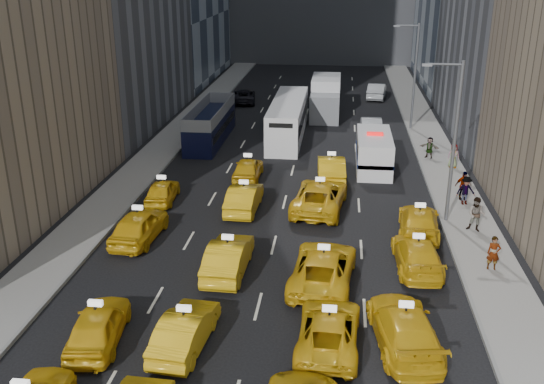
# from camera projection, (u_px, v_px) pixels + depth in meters

# --- Properties ---
(ground) EXTENTS (160.00, 160.00, 0.00)m
(ground) POSITION_uv_depth(u_px,v_px,m) (251.00, 333.00, 23.94)
(ground) COLOR black
(ground) RESTS_ON ground
(sidewalk_west) EXTENTS (3.00, 90.00, 0.15)m
(sidewalk_west) POSITION_uv_depth(u_px,v_px,m) (166.00, 144.00, 48.22)
(sidewalk_west) COLOR gray
(sidewalk_west) RESTS_ON ground
(sidewalk_east) EXTENTS (3.00, 90.00, 0.15)m
(sidewalk_east) POSITION_uv_depth(u_px,v_px,m) (436.00, 153.00, 46.00)
(sidewalk_east) COLOR gray
(sidewalk_east) RESTS_ON ground
(curb_west) EXTENTS (0.15, 90.00, 0.18)m
(curb_west) POSITION_uv_depth(u_px,v_px,m) (184.00, 145.00, 48.07)
(curb_west) COLOR slate
(curb_west) RESTS_ON ground
(curb_east) EXTENTS (0.15, 90.00, 0.18)m
(curb_east) POSITION_uv_depth(u_px,v_px,m) (416.00, 153.00, 46.15)
(curb_east) COLOR slate
(curb_east) RESTS_ON ground
(streetlight_near) EXTENTS (2.15, 0.22, 9.00)m
(streetlight_near) POSITION_uv_depth(u_px,v_px,m) (453.00, 138.00, 32.35)
(streetlight_near) COLOR #595B60
(streetlight_near) RESTS_ON ground
(streetlight_far) EXTENTS (2.15, 0.22, 9.00)m
(streetlight_far) POSITION_uv_depth(u_px,v_px,m) (414.00, 73.00, 50.91)
(streetlight_far) COLOR #595B60
(streetlight_far) RESTS_ON ground
(taxi_4) EXTENTS (2.29, 4.61, 1.51)m
(taxi_4) POSITION_uv_depth(u_px,v_px,m) (98.00, 325.00, 23.11)
(taxi_4) COLOR gold
(taxi_4) RESTS_ON ground
(taxi_5) EXTENTS (1.93, 4.53, 1.45)m
(taxi_5) POSITION_uv_depth(u_px,v_px,m) (185.00, 330.00, 22.86)
(taxi_5) COLOR gold
(taxi_5) RESTS_ON ground
(taxi_6) EXTENTS (2.48, 5.05, 1.38)m
(taxi_6) POSITION_uv_depth(u_px,v_px,m) (329.00, 329.00, 22.97)
(taxi_6) COLOR gold
(taxi_6) RESTS_ON ground
(taxi_7) EXTENTS (2.93, 5.67, 1.57)m
(taxi_7) POSITION_uv_depth(u_px,v_px,m) (404.00, 327.00, 22.92)
(taxi_7) COLOR gold
(taxi_7) RESTS_ON ground
(taxi_8) EXTENTS (2.21, 4.89, 1.63)m
(taxi_8) POSITION_uv_depth(u_px,v_px,m) (139.00, 226.00, 31.63)
(taxi_8) COLOR gold
(taxi_8) RESTS_ON ground
(taxi_9) EXTENTS (1.80, 4.90, 1.60)m
(taxi_9) POSITION_uv_depth(u_px,v_px,m) (228.00, 257.00, 28.35)
(taxi_9) COLOR gold
(taxi_9) RESTS_ON ground
(taxi_10) EXTENTS (3.17, 6.01, 1.61)m
(taxi_10) POSITION_uv_depth(u_px,v_px,m) (323.00, 267.00, 27.36)
(taxi_10) COLOR gold
(taxi_10) RESTS_ON ground
(taxi_11) EXTENTS (2.24, 5.12, 1.46)m
(taxi_11) POSITION_uv_depth(u_px,v_px,m) (417.00, 254.00, 28.76)
(taxi_11) COLOR gold
(taxi_11) RESTS_ON ground
(taxi_12) EXTENTS (1.84, 4.06, 1.35)m
(taxi_12) POSITION_uv_depth(u_px,v_px,m) (162.00, 191.00, 36.80)
(taxi_12) COLOR gold
(taxi_12) RESTS_ON ground
(taxi_13) EXTENTS (1.74, 4.75, 1.55)m
(taxi_13) POSITION_uv_depth(u_px,v_px,m) (244.00, 198.00, 35.46)
(taxi_13) COLOR gold
(taxi_13) RESTS_ON ground
(taxi_14) EXTENTS (3.42, 6.29, 1.67)m
(taxi_14) POSITION_uv_depth(u_px,v_px,m) (320.00, 196.00, 35.54)
(taxi_14) COLOR gold
(taxi_14) RESTS_ON ground
(taxi_15) EXTENTS (2.55, 5.33, 1.50)m
(taxi_15) POSITION_uv_depth(u_px,v_px,m) (419.00, 222.00, 32.27)
(taxi_15) COLOR gold
(taxi_15) RESTS_ON ground
(taxi_16) EXTENTS (1.73, 4.30, 1.47)m
(taxi_16) POSITION_uv_depth(u_px,v_px,m) (248.00, 169.00, 40.56)
(taxi_16) COLOR gold
(taxi_16) RESTS_ON ground
(taxi_17) EXTENTS (2.04, 5.11, 1.65)m
(taxi_17) POSITION_uv_depth(u_px,v_px,m) (331.00, 168.00, 40.31)
(taxi_17) COLOR gold
(taxi_17) RESTS_ON ground
(nypd_van) EXTENTS (2.57, 6.20, 2.63)m
(nypd_van) POSITION_uv_depth(u_px,v_px,m) (374.00, 152.00, 42.47)
(nypd_van) COLOR silver
(nypd_van) RESTS_ON ground
(double_decker) EXTENTS (2.48, 10.09, 2.92)m
(double_decker) POSITION_uv_depth(u_px,v_px,m) (210.00, 124.00, 48.99)
(double_decker) COLOR black
(double_decker) RESTS_ON ground
(city_bus) EXTENTS (2.51, 12.02, 3.11)m
(city_bus) POSITION_uv_depth(u_px,v_px,m) (288.00, 119.00, 49.94)
(city_bus) COLOR silver
(city_bus) RESTS_ON ground
(box_truck) EXTENTS (3.07, 7.84, 3.52)m
(box_truck) POSITION_uv_depth(u_px,v_px,m) (326.00, 98.00, 56.90)
(box_truck) COLOR silver
(box_truck) RESTS_ON ground
(misc_car_0) EXTENTS (1.71, 4.79, 1.57)m
(misc_car_0) POSITION_uv_depth(u_px,v_px,m) (371.00, 126.00, 50.82)
(misc_car_0) COLOR #B0B4B8
(misc_car_0) RESTS_ON ground
(misc_car_1) EXTENTS (2.97, 5.28, 1.39)m
(misc_car_1) POSITION_uv_depth(u_px,v_px,m) (244.00, 96.00, 62.55)
(misc_car_1) COLOR black
(misc_car_1) RESTS_ON ground
(misc_car_2) EXTENTS (2.35, 5.70, 1.65)m
(misc_car_2) POSITION_uv_depth(u_px,v_px,m) (328.00, 87.00, 66.20)
(misc_car_2) COLOR slate
(misc_car_2) RESTS_ON ground
(misc_car_3) EXTENTS (2.02, 4.75, 1.60)m
(misc_car_3) POSITION_uv_depth(u_px,v_px,m) (285.00, 93.00, 63.21)
(misc_car_3) COLOR black
(misc_car_3) RESTS_ON ground
(misc_car_4) EXTENTS (2.37, 5.19, 1.65)m
(misc_car_4) POSITION_uv_depth(u_px,v_px,m) (377.00, 91.00, 64.38)
(misc_car_4) COLOR #9DA1A4
(misc_car_4) RESTS_ON ground
(pedestrian_0) EXTENTS (0.63, 0.43, 1.66)m
(pedestrian_0) POSITION_uv_depth(u_px,v_px,m) (494.00, 253.00, 28.31)
(pedestrian_0) COLOR gray
(pedestrian_0) RESTS_ON sidewalk_east
(pedestrian_1) EXTENTS (1.05, 0.82, 1.91)m
(pedestrian_1) POSITION_uv_depth(u_px,v_px,m) (476.00, 214.00, 32.31)
(pedestrian_1) COLOR gray
(pedestrian_1) RESTS_ON sidewalk_east
(pedestrian_2) EXTENTS (1.18, 0.65, 1.73)m
(pedestrian_2) POSITION_uv_depth(u_px,v_px,m) (466.00, 190.00, 35.92)
(pedestrian_2) COLOR gray
(pedestrian_2) RESTS_ON sidewalk_east
(pedestrian_3) EXTENTS (1.14, 0.74, 1.79)m
(pedestrian_3) POSITION_uv_depth(u_px,v_px,m) (463.00, 186.00, 36.63)
(pedestrian_3) COLOR gray
(pedestrian_3) RESTS_ON sidewalk_east
(pedestrian_4) EXTENTS (0.89, 0.56, 1.71)m
(pedestrian_4) POSITION_uv_depth(u_px,v_px,m) (453.00, 156.00, 42.34)
(pedestrian_4) COLOR gray
(pedestrian_4) RESTS_ON sidewalk_east
(pedestrian_5) EXTENTS (1.49, 0.97, 1.56)m
(pedestrian_5) POSITION_uv_depth(u_px,v_px,m) (430.00, 147.00, 44.49)
(pedestrian_5) COLOR gray
(pedestrian_5) RESTS_ON sidewalk_east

